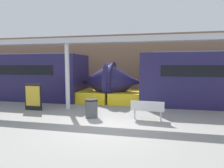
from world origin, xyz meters
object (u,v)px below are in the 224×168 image
object	(u,v)px
trash_bin	(91,108)
bench_near	(147,109)
poster_board	(33,97)
support_column_near	(67,77)

from	to	relation	value
trash_bin	bench_near	bearing A→B (deg)	1.29
poster_board	bench_near	bearing A→B (deg)	-6.48
bench_near	trash_bin	world-z (taller)	bench_near
trash_bin	poster_board	xyz separation A→B (m)	(-3.50, 0.74, 0.29)
bench_near	poster_board	xyz separation A→B (m)	(-6.04, 0.69, 0.19)
trash_bin	poster_board	distance (m)	3.59
bench_near	support_column_near	bearing A→B (deg)	166.26
trash_bin	support_column_near	xyz separation A→B (m)	(-1.85, 1.49, 1.35)
bench_near	support_column_near	xyz separation A→B (m)	(-4.40, 1.43, 1.25)
poster_board	support_column_near	bearing A→B (deg)	24.30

